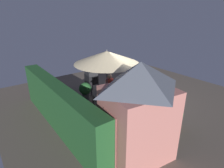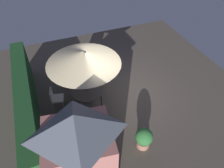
{
  "view_description": "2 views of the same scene",
  "coord_description": "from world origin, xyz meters",
  "px_view_note": "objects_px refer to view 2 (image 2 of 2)",
  "views": [
    {
      "loc": [
        -5.8,
        5.47,
        3.96
      ],
      "look_at": [
        0.27,
        0.86,
        0.98
      ],
      "focal_mm": 29.5,
      "sensor_mm": 36.0,
      "label": 1
    },
    {
      "loc": [
        -5.87,
        2.53,
        6.54
      ],
      "look_at": [
        -0.27,
        0.36,
        1.02
      ],
      "focal_mm": 34.21,
      "sensor_mm": 36.0,
      "label": 2
    }
  ],
  "objects_px": {
    "garden_shed": "(79,148)",
    "potted_plant_by_shed": "(144,138)",
    "patio_table": "(87,91)",
    "patio_umbrella": "(83,57)",
    "chair_far_side": "(55,97)",
    "potted_plant_by_grill": "(71,77)",
    "person_in_red": "(98,74)",
    "chair_near_shed": "(99,77)",
    "chair_toward_hedge": "(96,113)",
    "bbq_grill": "(82,59)"
  },
  "relations": [
    {
      "from": "chair_toward_hedge",
      "to": "patio_umbrella",
      "type": "bearing_deg",
      "value": 1.49
    },
    {
      "from": "bbq_grill",
      "to": "chair_near_shed",
      "type": "distance_m",
      "value": 1.19
    },
    {
      "from": "person_in_red",
      "to": "chair_near_shed",
      "type": "bearing_deg",
      "value": -42.83
    },
    {
      "from": "patio_table",
      "to": "potted_plant_by_grill",
      "type": "bearing_deg",
      "value": 17.18
    },
    {
      "from": "bbq_grill",
      "to": "garden_shed",
      "type": "bearing_deg",
      "value": 164.28
    },
    {
      "from": "patio_table",
      "to": "patio_umbrella",
      "type": "height_order",
      "value": "patio_umbrella"
    },
    {
      "from": "chair_far_side",
      "to": "potted_plant_by_shed",
      "type": "bearing_deg",
      "value": -139.87
    },
    {
      "from": "patio_table",
      "to": "bbq_grill",
      "type": "bearing_deg",
      "value": -10.59
    },
    {
      "from": "chair_far_side",
      "to": "person_in_red",
      "type": "bearing_deg",
      "value": -76.34
    },
    {
      "from": "chair_far_side",
      "to": "potted_plant_by_grill",
      "type": "height_order",
      "value": "potted_plant_by_grill"
    },
    {
      "from": "patio_table",
      "to": "chair_near_shed",
      "type": "height_order",
      "value": "chair_near_shed"
    },
    {
      "from": "patio_umbrella",
      "to": "person_in_red",
      "type": "relative_size",
      "value": 2.09
    },
    {
      "from": "bbq_grill",
      "to": "chair_far_side",
      "type": "bearing_deg",
      "value": 135.48
    },
    {
      "from": "patio_umbrella",
      "to": "potted_plant_by_shed",
      "type": "height_order",
      "value": "patio_umbrella"
    },
    {
      "from": "bbq_grill",
      "to": "potted_plant_by_shed",
      "type": "distance_m",
      "value": 4.56
    },
    {
      "from": "chair_near_shed",
      "to": "bbq_grill",
      "type": "bearing_deg",
      "value": 20.28
    },
    {
      "from": "patio_table",
      "to": "chair_toward_hedge",
      "type": "height_order",
      "value": "chair_toward_hedge"
    },
    {
      "from": "patio_umbrella",
      "to": "chair_near_shed",
      "type": "bearing_deg",
      "value": -42.83
    },
    {
      "from": "patio_umbrella",
      "to": "chair_toward_hedge",
      "type": "relative_size",
      "value": 2.92
    },
    {
      "from": "garden_shed",
      "to": "patio_umbrella",
      "type": "bearing_deg",
      "value": -19.05
    },
    {
      "from": "chair_far_side",
      "to": "potted_plant_by_grill",
      "type": "relative_size",
      "value": 0.98
    },
    {
      "from": "garden_shed",
      "to": "potted_plant_by_shed",
      "type": "height_order",
      "value": "garden_shed"
    },
    {
      "from": "potted_plant_by_shed",
      "to": "chair_toward_hedge",
      "type": "bearing_deg",
      "value": 37.59
    },
    {
      "from": "potted_plant_by_shed",
      "to": "person_in_red",
      "type": "relative_size",
      "value": 0.65
    },
    {
      "from": "bbq_grill",
      "to": "patio_table",
      "type": "bearing_deg",
      "value": 169.41
    },
    {
      "from": "garden_shed",
      "to": "chair_near_shed",
      "type": "xyz_separation_m",
      "value": [
        3.59,
        -1.71,
        -0.93
      ]
    },
    {
      "from": "garden_shed",
      "to": "potted_plant_by_shed",
      "type": "distance_m",
      "value": 2.38
    },
    {
      "from": "patio_table",
      "to": "chair_toward_hedge",
      "type": "relative_size",
      "value": 1.39
    },
    {
      "from": "chair_near_shed",
      "to": "chair_far_side",
      "type": "relative_size",
      "value": 1.0
    },
    {
      "from": "chair_near_shed",
      "to": "patio_umbrella",
      "type": "bearing_deg",
      "value": 137.17
    },
    {
      "from": "bbq_grill",
      "to": "potted_plant_by_shed",
      "type": "bearing_deg",
      "value": -169.4
    },
    {
      "from": "patio_table",
      "to": "patio_umbrella",
      "type": "xyz_separation_m",
      "value": [
        0.0,
        0.0,
        1.62
      ]
    },
    {
      "from": "patio_table",
      "to": "bbq_grill",
      "type": "relative_size",
      "value": 1.05
    },
    {
      "from": "chair_far_side",
      "to": "potted_plant_by_shed",
      "type": "xyz_separation_m",
      "value": [
        -2.86,
        -2.41,
        -0.08
      ]
    },
    {
      "from": "bbq_grill",
      "to": "potted_plant_by_shed",
      "type": "relative_size",
      "value": 1.48
    },
    {
      "from": "chair_near_shed",
      "to": "person_in_red",
      "type": "height_order",
      "value": "person_in_red"
    },
    {
      "from": "potted_plant_by_shed",
      "to": "potted_plant_by_grill",
      "type": "xyz_separation_m",
      "value": [
        3.81,
        1.57,
        0.11
      ]
    },
    {
      "from": "patio_table",
      "to": "patio_umbrella",
      "type": "relative_size",
      "value": 0.48
    },
    {
      "from": "chair_far_side",
      "to": "person_in_red",
      "type": "height_order",
      "value": "person_in_red"
    },
    {
      "from": "person_in_red",
      "to": "garden_shed",
      "type": "bearing_deg",
      "value": 154.92
    },
    {
      "from": "garden_shed",
      "to": "patio_table",
      "type": "distance_m",
      "value": 3.05
    },
    {
      "from": "patio_umbrella",
      "to": "potted_plant_by_shed",
      "type": "relative_size",
      "value": 3.23
    },
    {
      "from": "patio_table",
      "to": "potted_plant_by_shed",
      "type": "relative_size",
      "value": 1.54
    },
    {
      "from": "garden_shed",
      "to": "chair_toward_hedge",
      "type": "height_order",
      "value": "garden_shed"
    },
    {
      "from": "potted_plant_by_shed",
      "to": "chair_far_side",
      "type": "bearing_deg",
      "value": 40.13
    },
    {
      "from": "potted_plant_by_shed",
      "to": "potted_plant_by_grill",
      "type": "bearing_deg",
      "value": 22.36
    },
    {
      "from": "bbq_grill",
      "to": "chair_toward_hedge",
      "type": "xyz_separation_m",
      "value": [
        -2.96,
        0.32,
        -0.33
      ]
    },
    {
      "from": "bbq_grill",
      "to": "chair_near_shed",
      "type": "xyz_separation_m",
      "value": [
        -1.07,
        -0.4,
        -0.33
      ]
    },
    {
      "from": "chair_near_shed",
      "to": "potted_plant_by_grill",
      "type": "relative_size",
      "value": 0.98
    },
    {
      "from": "garden_shed",
      "to": "chair_near_shed",
      "type": "distance_m",
      "value": 4.09
    }
  ]
}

